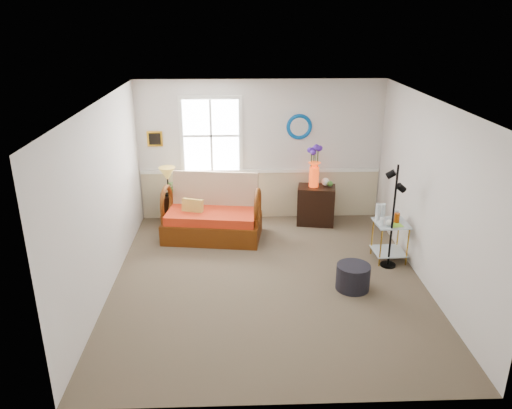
{
  "coord_description": "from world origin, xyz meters",
  "views": [
    {
      "loc": [
        -0.42,
        -6.44,
        3.66
      ],
      "look_at": [
        -0.16,
        0.52,
        1.0
      ],
      "focal_mm": 35.0,
      "sensor_mm": 36.0,
      "label": 1
    }
  ],
  "objects_px": {
    "loveseat": "(212,208)",
    "lamp_stand": "(171,209)",
    "cabinet": "(316,205)",
    "side_table": "(389,241)",
    "ottoman": "(353,277)",
    "floor_lamp": "(393,217)"
  },
  "relations": [
    {
      "from": "loveseat",
      "to": "cabinet",
      "type": "xyz_separation_m",
      "value": [
        1.88,
        0.55,
        -0.18
      ]
    },
    {
      "from": "loveseat",
      "to": "lamp_stand",
      "type": "bearing_deg",
      "value": 147.39
    },
    {
      "from": "floor_lamp",
      "to": "loveseat",
      "type": "bearing_deg",
      "value": 173.87
    },
    {
      "from": "loveseat",
      "to": "lamp_stand",
      "type": "height_order",
      "value": "loveseat"
    },
    {
      "from": "lamp_stand",
      "to": "loveseat",
      "type": "bearing_deg",
      "value": -40.5
    },
    {
      "from": "loveseat",
      "to": "ottoman",
      "type": "height_order",
      "value": "loveseat"
    },
    {
      "from": "loveseat",
      "to": "ottoman",
      "type": "distance_m",
      "value": 2.78
    },
    {
      "from": "lamp_stand",
      "to": "cabinet",
      "type": "relative_size",
      "value": 0.76
    },
    {
      "from": "lamp_stand",
      "to": "side_table",
      "type": "relative_size",
      "value": 0.86
    },
    {
      "from": "cabinet",
      "to": "floor_lamp",
      "type": "xyz_separation_m",
      "value": [
        0.88,
        -1.72,
        0.46
      ]
    },
    {
      "from": "side_table",
      "to": "ottoman",
      "type": "height_order",
      "value": "side_table"
    },
    {
      "from": "cabinet",
      "to": "loveseat",
      "type": "bearing_deg",
      "value": -153.98
    },
    {
      "from": "cabinet",
      "to": "floor_lamp",
      "type": "relative_size",
      "value": 0.44
    },
    {
      "from": "cabinet",
      "to": "side_table",
      "type": "xyz_separation_m",
      "value": [
        0.94,
        -1.51,
        -0.04
      ]
    },
    {
      "from": "lamp_stand",
      "to": "cabinet",
      "type": "xyz_separation_m",
      "value": [
        2.69,
        -0.13,
        0.09
      ]
    },
    {
      "from": "lamp_stand",
      "to": "ottoman",
      "type": "bearing_deg",
      "value": -41.35
    },
    {
      "from": "cabinet",
      "to": "floor_lamp",
      "type": "bearing_deg",
      "value": -53.16
    },
    {
      "from": "loveseat",
      "to": "lamp_stand",
      "type": "distance_m",
      "value": 1.09
    },
    {
      "from": "lamp_stand",
      "to": "ottoman",
      "type": "distance_m",
      "value": 3.82
    },
    {
      "from": "loveseat",
      "to": "floor_lamp",
      "type": "xyz_separation_m",
      "value": [
        2.77,
        -1.17,
        0.28
      ]
    },
    {
      "from": "loveseat",
      "to": "floor_lamp",
      "type": "relative_size",
      "value": 1.01
    },
    {
      "from": "loveseat",
      "to": "lamp_stand",
      "type": "xyz_separation_m",
      "value": [
        -0.8,
        0.69,
        -0.26
      ]
    }
  ]
}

